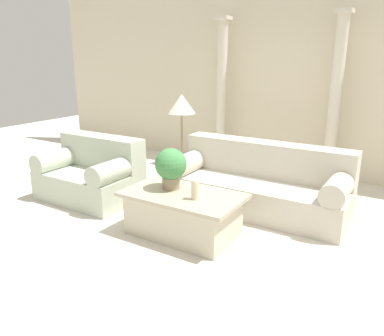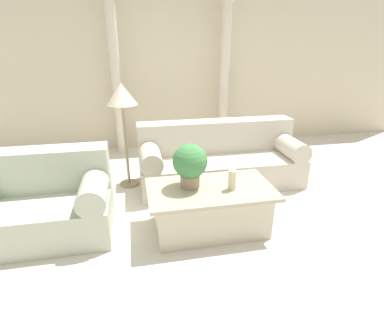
{
  "view_description": "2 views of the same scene",
  "coord_description": "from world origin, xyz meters",
  "px_view_note": "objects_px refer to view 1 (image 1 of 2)",
  "views": [
    {
      "loc": [
        2.06,
        -3.55,
        1.92
      ],
      "look_at": [
        -0.11,
        -0.05,
        0.69
      ],
      "focal_mm": 35.0,
      "sensor_mm": 36.0,
      "label": 1
    },
    {
      "loc": [
        -0.78,
        -3.03,
        1.88
      ],
      "look_at": [
        -0.14,
        0.16,
        0.52
      ],
      "focal_mm": 28.0,
      "sensor_mm": 36.0,
      "label": 2
    }
  ],
  "objects_px": {
    "loveseat": "(92,173)",
    "potted_plant": "(171,166)",
    "coffee_table": "(183,214)",
    "floor_lamp": "(182,109)",
    "sofa_long": "(259,184)"
  },
  "relations": [
    {
      "from": "loveseat",
      "to": "potted_plant",
      "type": "height_order",
      "value": "potted_plant"
    },
    {
      "from": "loveseat",
      "to": "potted_plant",
      "type": "bearing_deg",
      "value": -8.77
    },
    {
      "from": "loveseat",
      "to": "coffee_table",
      "type": "distance_m",
      "value": 1.74
    },
    {
      "from": "sofa_long",
      "to": "floor_lamp",
      "type": "distance_m",
      "value": 1.55
    },
    {
      "from": "sofa_long",
      "to": "floor_lamp",
      "type": "xyz_separation_m",
      "value": [
        -1.29,
        0.15,
        0.86
      ]
    },
    {
      "from": "loveseat",
      "to": "floor_lamp",
      "type": "bearing_deg",
      "value": 48.92
    },
    {
      "from": "sofa_long",
      "to": "loveseat",
      "type": "relative_size",
      "value": 1.67
    },
    {
      "from": "loveseat",
      "to": "potted_plant",
      "type": "distance_m",
      "value": 1.58
    },
    {
      "from": "sofa_long",
      "to": "loveseat",
      "type": "xyz_separation_m",
      "value": [
        -2.15,
        -0.84,
        0.01
      ]
    },
    {
      "from": "coffee_table",
      "to": "floor_lamp",
      "type": "xyz_separation_m",
      "value": [
        -0.85,
        1.29,
        0.95
      ]
    },
    {
      "from": "sofa_long",
      "to": "potted_plant",
      "type": "bearing_deg",
      "value": -120.68
    },
    {
      "from": "coffee_table",
      "to": "potted_plant",
      "type": "height_order",
      "value": "potted_plant"
    },
    {
      "from": "floor_lamp",
      "to": "potted_plant",
      "type": "bearing_deg",
      "value": -61.95
    },
    {
      "from": "coffee_table",
      "to": "loveseat",
      "type": "bearing_deg",
      "value": 170.07
    },
    {
      "from": "loveseat",
      "to": "coffee_table",
      "type": "xyz_separation_m",
      "value": [
        1.71,
        -0.3,
        -0.1
      ]
    }
  ]
}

